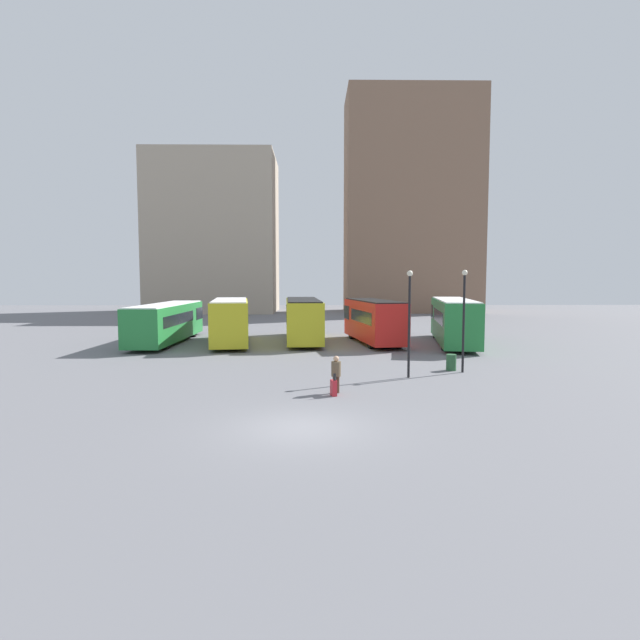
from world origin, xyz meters
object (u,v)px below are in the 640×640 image
object	(u,v)px
bus_4	(454,320)
lamp_post_1	(409,314)
bus_2	(303,318)
bus_3	(373,320)
traveler	(336,371)
lamp_post_0	(464,312)
suitcase	(334,388)
trash_bin	(451,362)
bus_1	(230,320)
bus_0	(167,321)

from	to	relation	value
bus_4	lamp_post_1	size ratio (longest dim) A/B	2.30
bus_2	bus_3	world-z (taller)	bus_2
bus_3	traveler	world-z (taller)	bus_3
bus_3	bus_4	xyz separation A→B (m)	(5.88, -0.62, 0.05)
lamp_post_0	bus_3	bearing A→B (deg)	104.53
traveler	lamp_post_1	xyz separation A→B (m)	(3.67, 3.29, 2.15)
lamp_post_0	traveler	bearing A→B (deg)	-145.40
traveler	suitcase	distance (m)	0.79
lamp_post_0	lamp_post_1	size ratio (longest dim) A/B	1.01
bus_2	lamp_post_1	world-z (taller)	lamp_post_1
bus_4	trash_bin	distance (m)	11.47
bus_3	lamp_post_0	world-z (taller)	lamp_post_0
traveler	bus_3	bearing A→B (deg)	-27.27
bus_1	trash_bin	size ratio (longest dim) A/B	11.71
bus_1	traveler	xyz separation A→B (m)	(7.10, -16.34, -0.85)
bus_4	traveler	distance (m)	18.71
lamp_post_0	trash_bin	distance (m)	2.78
bus_1	bus_4	xyz separation A→B (m)	(16.56, -0.22, 0.02)
bus_1	lamp_post_1	distance (m)	16.97
bus_1	suitcase	size ratio (longest dim) A/B	10.52
bus_3	trash_bin	bearing A→B (deg)	-175.60
bus_1	bus_2	bearing A→B (deg)	-80.99
bus_4	lamp_post_0	distance (m)	11.88
bus_0	bus_2	world-z (taller)	bus_2
bus_1	lamp_post_1	bearing A→B (deg)	-148.37
bus_1	trash_bin	xyz separation A→B (m)	(13.38, -11.16, -1.36)
bus_2	lamp_post_1	xyz separation A→B (m)	(5.43, -14.68, 1.30)
bus_2	lamp_post_0	distance (m)	15.85
bus_3	traveler	distance (m)	17.14
bus_2	trash_bin	bearing A→B (deg)	-151.02
suitcase	lamp_post_0	bearing A→B (deg)	-68.31
bus_1	lamp_post_0	world-z (taller)	lamp_post_0
lamp_post_1	suitcase	bearing A→B (deg)	-135.01
bus_2	bus_1	bearing A→B (deg)	103.79
lamp_post_1	trash_bin	world-z (taller)	lamp_post_1
trash_bin	bus_3	bearing A→B (deg)	103.16
bus_1	traveler	size ratio (longest dim) A/B	6.34
bus_3	lamp_post_1	bearing A→B (deg)	171.66
bus_1	bus_4	world-z (taller)	bus_4
bus_1	lamp_post_0	size ratio (longest dim) A/B	1.90
bus_0	bus_4	size ratio (longest dim) A/B	1.04
bus_1	trash_bin	bearing A→B (deg)	-137.74
bus_4	traveler	xyz separation A→B (m)	(-9.45, -16.12, -0.88)
bus_2	traveler	world-z (taller)	bus_2
bus_4	lamp_post_0	size ratio (longest dim) A/B	2.28
bus_4	bus_3	bearing A→B (deg)	93.31
bus_0	suitcase	xyz separation A→B (m)	(11.92, -17.86, -1.28)
trash_bin	bus_1	bearing A→B (deg)	140.18
traveler	lamp_post_0	bearing A→B (deg)	-70.61
bus_0	traveler	bearing A→B (deg)	-144.75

